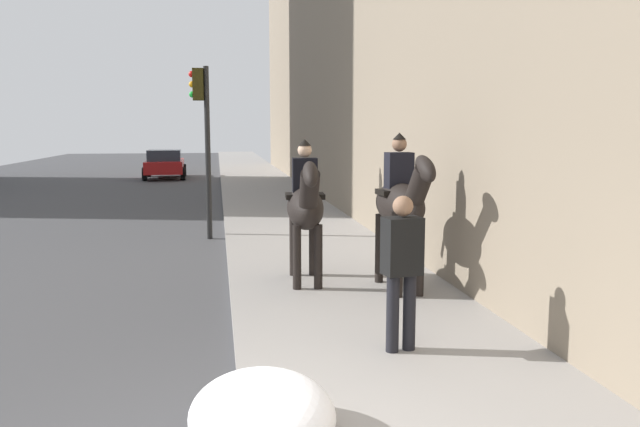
% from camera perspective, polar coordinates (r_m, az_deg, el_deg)
% --- Properties ---
extents(mounted_horse_near, '(2.15, 0.65, 2.24)m').
position_cam_1_polar(mounted_horse_near, '(9.69, -1.32, 0.74)').
color(mounted_horse_near, black).
rests_on(mounted_horse_near, sidewalk_slab).
extents(mounted_horse_far, '(2.15, 0.64, 2.34)m').
position_cam_1_polar(mounted_horse_far, '(9.32, 7.39, 0.97)').
color(mounted_horse_far, black).
rests_on(mounted_horse_far, sidewalk_slab).
extents(pedestrian_greeting, '(0.33, 0.44, 1.70)m').
position_cam_1_polar(pedestrian_greeting, '(6.81, 7.44, -4.46)').
color(pedestrian_greeting, black).
rests_on(pedestrian_greeting, sidewalk_slab).
extents(car_near_lane, '(4.15, 2.11, 1.44)m').
position_cam_1_polar(car_near_lane, '(32.37, -13.89, 4.41)').
color(car_near_lane, maroon).
rests_on(car_near_lane, ground).
extents(traffic_light_near_curb, '(0.20, 0.44, 3.88)m').
position_cam_1_polar(traffic_light_near_curb, '(14.41, -10.55, 7.94)').
color(traffic_light_near_curb, black).
rests_on(traffic_light_near_curb, ground).
extents(snow_pile_near, '(1.45, 1.12, 0.50)m').
position_cam_1_polar(snow_pile_near, '(5.04, -5.26, -17.64)').
color(snow_pile_near, white).
rests_on(snow_pile_near, sidewalk_slab).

